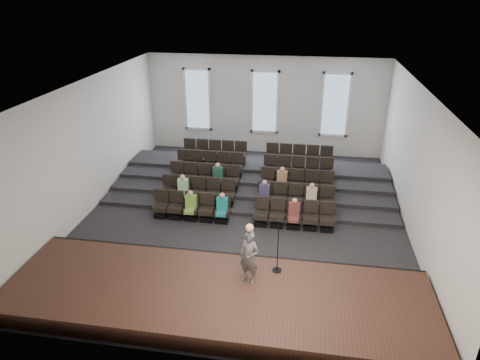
% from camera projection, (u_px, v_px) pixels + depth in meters
% --- Properties ---
extents(ground, '(14.00, 14.00, 0.00)m').
position_uv_depth(ground, '(244.00, 215.00, 16.53)').
color(ground, black).
rests_on(ground, ground).
extents(ceiling, '(12.00, 14.00, 0.02)m').
position_uv_depth(ceiling, '(244.00, 86.00, 14.44)').
color(ceiling, white).
rests_on(ceiling, ground).
extents(wall_back, '(12.00, 0.04, 5.00)m').
position_uv_depth(wall_back, '(265.00, 106.00, 21.79)').
color(wall_back, silver).
rests_on(wall_back, ground).
extents(wall_front, '(12.00, 0.04, 5.00)m').
position_uv_depth(wall_front, '(195.00, 272.00, 9.19)').
color(wall_front, silver).
rests_on(wall_front, ground).
extents(wall_left, '(0.04, 14.00, 5.00)m').
position_uv_depth(wall_left, '(89.00, 146.00, 16.36)').
color(wall_left, silver).
rests_on(wall_left, ground).
extents(wall_right, '(0.04, 14.00, 5.00)m').
position_uv_depth(wall_right, '(418.00, 165.00, 14.62)').
color(wall_right, silver).
rests_on(wall_right, ground).
extents(stage, '(11.80, 3.60, 0.50)m').
position_uv_depth(stage, '(216.00, 297.00, 11.85)').
color(stage, '#3C251A').
rests_on(stage, ground).
extents(stage_lip, '(11.80, 0.06, 0.52)m').
position_uv_depth(stage_lip, '(228.00, 260.00, 13.44)').
color(stage_lip, black).
rests_on(stage_lip, ground).
extents(risers, '(11.80, 4.80, 0.60)m').
position_uv_depth(risers, '(254.00, 177.00, 19.30)').
color(risers, black).
rests_on(risers, ground).
extents(seating_rows, '(6.80, 4.70, 1.67)m').
position_uv_depth(seating_rows, '(250.00, 183.00, 17.63)').
color(seating_rows, black).
rests_on(seating_rows, ground).
extents(windows, '(8.44, 0.10, 3.24)m').
position_uv_depth(windows, '(265.00, 102.00, 21.64)').
color(windows, white).
rests_on(windows, wall_back).
extents(audience, '(5.45, 2.64, 1.10)m').
position_uv_depth(audience, '(245.00, 193.00, 16.48)').
color(audience, '#75A943').
rests_on(audience, seating_rows).
extents(speaker, '(0.68, 0.56, 1.59)m').
position_uv_depth(speaker, '(249.00, 257.00, 11.79)').
color(speaker, '#555250').
rests_on(speaker, stage).
extents(mic_stand, '(0.28, 0.28, 1.69)m').
position_uv_depth(mic_stand, '(277.00, 256.00, 12.32)').
color(mic_stand, black).
rests_on(mic_stand, stage).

